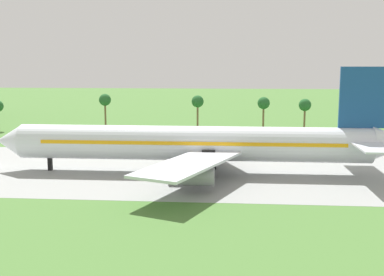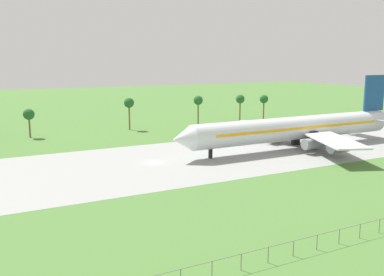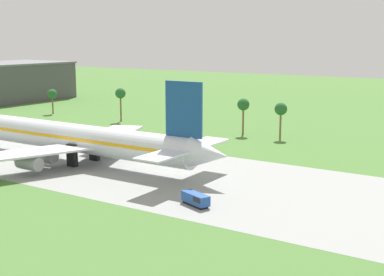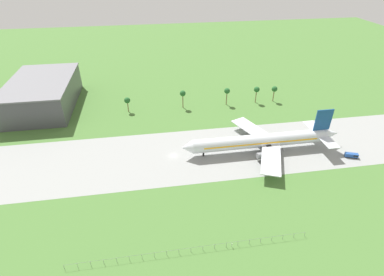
# 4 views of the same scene
# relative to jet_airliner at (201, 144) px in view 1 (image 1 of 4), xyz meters

# --- Properties ---
(jet_airliner) EXTENTS (79.63, 52.69, 20.11)m
(jet_airliner) POSITION_rel_jet_airliner_xyz_m (0.00, 0.00, 0.00)
(jet_airliner) COLOR silver
(jet_airliner) RESTS_ON ground_plane
(palm_tree_row) EXTENTS (96.80, 3.60, 11.53)m
(palm_tree_row) POSITION_rel_jet_airliner_xyz_m (-12.08, 52.86, 2.96)
(palm_tree_row) COLOR brown
(palm_tree_row) RESTS_ON ground_plane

